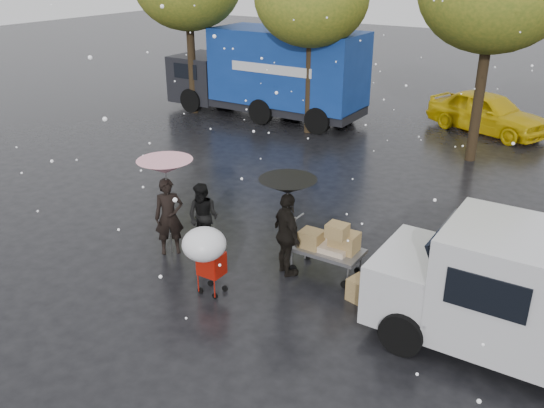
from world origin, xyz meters
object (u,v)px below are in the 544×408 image
Objects in this scene: shopping_cart at (205,248)px; yellow_taxi at (487,112)px; person_pink at (169,217)px; white_van at (538,298)px; person_black at (287,235)px; vendor_cart at (330,243)px; blue_truck at (270,73)px.

shopping_cart is 14.58m from yellow_taxi.
yellow_taxi is (3.59, 13.47, -0.11)m from person_pink.
white_van reaches higher than yellow_taxi.
shopping_cart is 5.77m from white_van.
shopping_cart is (-0.86, -1.57, 0.16)m from person_black.
vendor_cart is 4.09m from white_van.
blue_truck is at bearing 117.43° from shopping_cart.
vendor_cart is at bearing 51.11° from shopping_cart.
shopping_cart is (1.81, -1.00, 0.19)m from person_pink.
person_pink is at bearing -177.53° from white_van.
vendor_cart is 12.85m from blue_truck.
white_van reaches higher than person_pink.
white_van is at bearing -9.73° from vendor_cart.
person_pink is 2.73m from person_black.
blue_truck is 8.46m from yellow_taxi.
vendor_cart is at bearing -161.33° from yellow_taxi.
shopping_cart is 13.64m from blue_truck.
person_pink is 2.07m from shopping_cart.
shopping_cart is at bearing -62.57° from blue_truck.
blue_truck is at bearing 125.84° from yellow_taxi.
vendor_cart is at bearing -115.34° from person_black.
white_van reaches higher than person_black.
blue_truck is (-7.89, 10.09, 1.03)m from vendor_cart.
blue_truck reaches higher than white_van.
person_black is at bearing -55.86° from blue_truck.
person_pink is 0.21× the size of blue_truck.
person_pink is 11.99m from blue_truck.
blue_truck is (-11.90, 10.77, 0.60)m from white_van.
blue_truck reaches higher than person_black.
person_black is at bearing -164.67° from yellow_taxi.
person_black reaches higher than yellow_taxi.
person_black is 4.78m from white_van.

